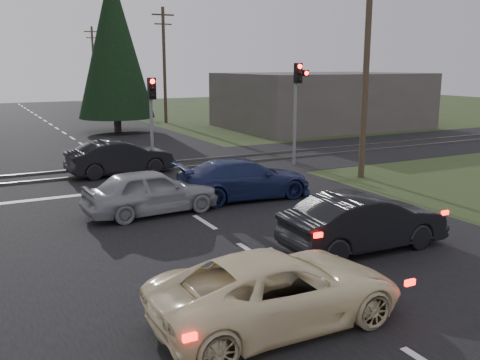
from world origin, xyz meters
TOP-DOWN VIEW (x-y plane):
  - ground at (0.00, 0.00)m, footprint 120.00×120.00m
  - road at (0.00, 10.00)m, footprint 14.00×100.00m
  - rail_corridor at (0.00, 12.00)m, footprint 120.00×8.00m
  - stop_line at (0.00, 8.20)m, footprint 13.00×0.35m
  - rail_near at (0.00, 11.20)m, footprint 120.00×0.12m
  - rail_far at (0.00, 12.80)m, footprint 120.00×0.12m
  - traffic_signal_right at (7.55, 9.47)m, footprint 0.68×0.48m
  - traffic_signal_center at (1.00, 10.68)m, footprint 0.32×0.48m
  - utility_pole_near at (8.50, 6.00)m, footprint 1.80×0.26m
  - utility_pole_mid at (8.50, 30.00)m, footprint 1.80×0.26m
  - utility_pole_far at (8.50, 55.00)m, footprint 1.80×0.26m
  - conifer_tree at (3.50, 26.00)m, footprint 5.20×5.20m
  - building_right at (18.00, 22.00)m, footprint 14.00×10.00m
  - cream_coupe at (-1.39, -3.46)m, footprint 4.76×2.20m
  - dark_hatchback at (2.65, -1.04)m, footprint 4.43×1.63m
  - silver_car at (-1.10, 4.66)m, footprint 4.34×1.96m
  - blue_sedan at (2.42, 5.06)m, footprint 4.97×2.33m
  - dark_car_far at (-0.30, 11.23)m, footprint 4.57×1.86m

SIDE VIEW (x-z plane):
  - ground at x=0.00m, z-range 0.00..0.00m
  - road at x=0.00m, z-range 0.00..0.01m
  - rail_corridor at x=0.00m, z-range 0.00..0.01m
  - stop_line at x=0.00m, z-range 0.01..0.01m
  - rail_near at x=0.00m, z-range 0.00..0.10m
  - rail_far at x=0.00m, z-range 0.00..0.10m
  - cream_coupe at x=-1.39m, z-range 0.00..1.32m
  - blue_sedan at x=2.42m, z-range 0.00..1.40m
  - silver_car at x=-1.10m, z-range 0.00..1.45m
  - dark_hatchback at x=2.65m, z-range 0.00..1.45m
  - dark_car_far at x=-0.30m, z-range 0.00..1.47m
  - building_right at x=18.00m, z-range 0.00..4.00m
  - traffic_signal_center at x=1.00m, z-range 0.76..4.86m
  - traffic_signal_right at x=7.55m, z-range 0.96..5.66m
  - utility_pole_near at x=8.50m, z-range 0.23..9.23m
  - utility_pole_mid at x=8.50m, z-range 0.23..9.23m
  - utility_pole_far at x=8.50m, z-range 0.23..9.23m
  - conifer_tree at x=3.50m, z-range 0.49..11.49m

